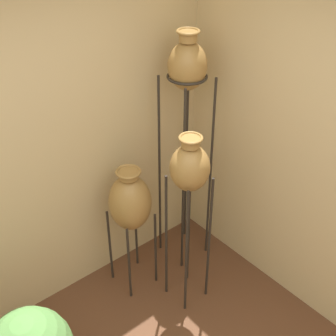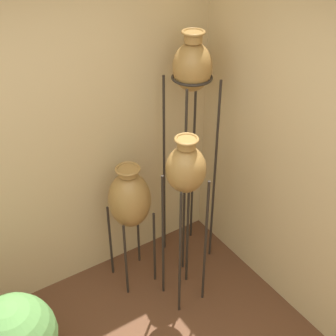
% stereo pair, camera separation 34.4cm
% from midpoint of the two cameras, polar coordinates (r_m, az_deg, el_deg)
% --- Properties ---
extents(vase_stand_tall, '(0.31, 0.31, 2.02)m').
position_cam_midpoint_polar(vase_stand_tall, '(3.40, 5.90, 11.08)').
color(vase_stand_tall, '#28231E').
rests_on(vase_stand_tall, ground_plane).
extents(vase_stand_medium, '(0.28, 0.28, 1.48)m').
position_cam_midpoint_polar(vase_stand_medium, '(3.18, 5.27, -0.72)').
color(vase_stand_medium, '#28231E').
rests_on(vase_stand_medium, ground_plane).
extents(vase_stand_short, '(0.33, 0.33, 1.11)m').
position_cam_midpoint_polar(vase_stand_short, '(3.57, -1.95, -4.03)').
color(vase_stand_short, '#28231E').
rests_on(vase_stand_short, ground_plane).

